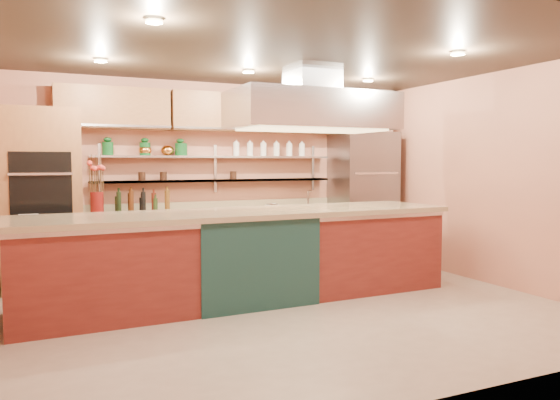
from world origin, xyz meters
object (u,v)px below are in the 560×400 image
island (244,255)px  flower_vase (97,203)px  kitchen_scale (272,205)px  green_canister (182,150)px  refrigerator (363,197)px  copper_kettle (167,150)px

island → flower_vase: 2.21m
flower_vase → kitchen_scale: size_ratio=1.72×
flower_vase → green_canister: size_ratio=1.72×
refrigerator → flower_vase: 4.13m
kitchen_scale → island: bearing=-130.9°
green_canister → flower_vase: bearing=-169.7°
refrigerator → copper_kettle: bearing=175.8°
refrigerator → green_canister: bearing=175.5°
green_canister → refrigerator: bearing=-4.5°
flower_vase → green_canister: 1.42m
kitchen_scale → green_canister: (-1.32, 0.22, 0.82)m
copper_kettle → green_canister: green_canister is taller
flower_vase → kitchen_scale: (2.52, 0.00, -0.10)m
kitchen_scale → green_canister: size_ratio=1.00×
refrigerator → green_canister: size_ratio=11.98×
flower_vase → copper_kettle: copper_kettle is taller
flower_vase → copper_kettle: 1.24m
refrigerator → island: refrigerator is taller
flower_vase → island: bearing=-46.6°
copper_kettle → refrigerator: bearing=-4.2°
copper_kettle → green_canister: size_ratio=1.06×
flower_vase → green_canister: (1.21, 0.22, 0.72)m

